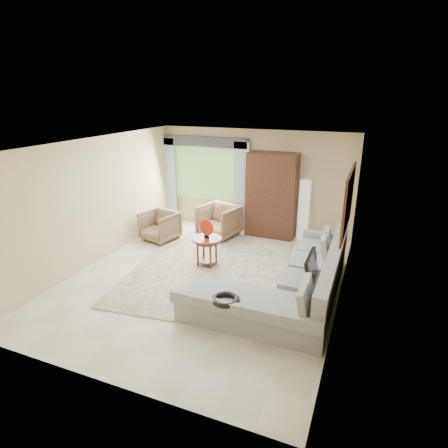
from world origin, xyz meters
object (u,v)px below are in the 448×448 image
at_px(armchair_right, 219,221).
at_px(armoire, 272,196).
at_px(sectional_sofa, 295,286).
at_px(tv_screen, 312,268).
at_px(armchair_left, 160,226).
at_px(coffee_table, 207,251).
at_px(floor_lamp, 304,210).
at_px(potted_plant, 164,219).

bearing_deg(armchair_right, armoire, 38.63).
xyz_separation_m(sectional_sofa, armoire, (-1.23, 2.90, 0.77)).
distance_m(tv_screen, armchair_left, 4.30).
distance_m(coffee_table, floor_lamp, 2.75).
height_order(armchair_left, armchair_right, armchair_right).
height_order(tv_screen, floor_lamp, floor_lamp).
bearing_deg(armchair_right, tv_screen, -27.75).
bearing_deg(floor_lamp, coffee_table, -125.15).
xyz_separation_m(potted_plant, floor_lamp, (3.62, 0.52, 0.51)).
xyz_separation_m(armchair_left, floor_lamp, (3.23, 1.35, 0.39)).
relative_size(tv_screen, floor_lamp, 0.49).
bearing_deg(sectional_sofa, coffee_table, 159.88).
xyz_separation_m(armchair_right, floor_lamp, (1.98, 0.59, 0.35)).
xyz_separation_m(coffee_table, armchair_right, (-0.42, 1.64, 0.08)).
relative_size(coffee_table, armchair_left, 0.79).
xyz_separation_m(coffee_table, armoire, (0.77, 2.16, 0.73)).
relative_size(sectional_sofa, tv_screen, 4.68).
distance_m(armchair_left, floor_lamp, 3.52).
bearing_deg(potted_plant, tv_screen, -30.33).
xyz_separation_m(tv_screen, armoire, (-1.50, 2.98, 0.33)).
bearing_deg(armchair_right, coffee_table, -60.97).
relative_size(coffee_table, armchair_right, 0.70).
distance_m(sectional_sofa, potted_plant, 4.73).
distance_m(potted_plant, armoire, 2.97).
relative_size(armchair_right, potted_plant, 1.82).
bearing_deg(armchair_left, sectional_sofa, -10.26).
bearing_deg(sectional_sofa, armoire, 113.06).
distance_m(tv_screen, potted_plant, 5.03).
height_order(sectional_sofa, coffee_table, sectional_sofa).
distance_m(armchair_left, potted_plant, 0.92).
relative_size(armoire, floor_lamp, 1.40).
bearing_deg(tv_screen, armchair_left, 156.67).
bearing_deg(floor_lamp, tv_screen, -77.04).
xyz_separation_m(tv_screen, armchair_right, (-2.68, 2.46, -0.32)).
relative_size(coffee_table, armoire, 0.29).
bearing_deg(armchair_left, tv_screen, -9.87).
distance_m(coffee_table, armoire, 2.41).
height_order(tv_screen, armchair_right, tv_screen).
bearing_deg(armoire, sectional_sofa, -66.94).
height_order(sectional_sofa, armoire, armoire).
height_order(sectional_sofa, armchair_left, sectional_sofa).
bearing_deg(armoire, armchair_left, -152.13).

